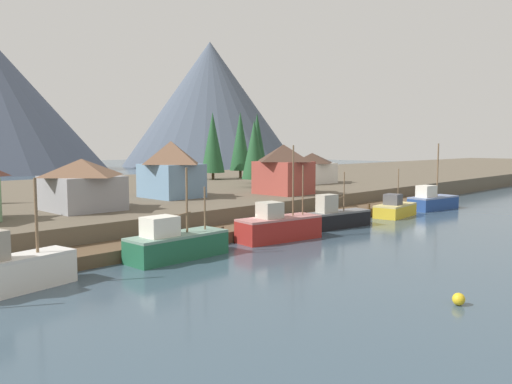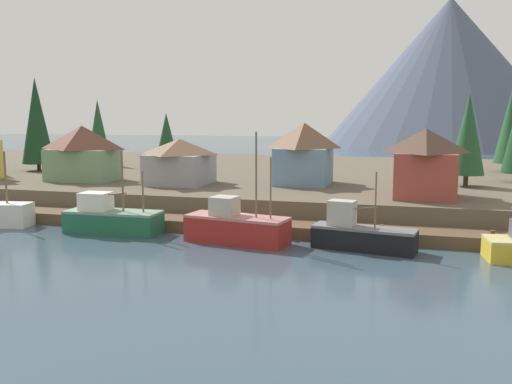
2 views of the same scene
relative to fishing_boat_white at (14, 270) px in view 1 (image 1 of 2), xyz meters
The scene contains 19 objects.
ground_plane 31.60m from the fishing_boat_white, 43.90° to the left, with size 400.00×400.00×1.00m, color #384C5B.
dock 23.07m from the fishing_boat_white, ahead, with size 80.00×4.00×1.60m.
shoreline_bank 40.80m from the fishing_boat_white, 56.13° to the left, with size 400.00×56.00×2.50m, color brown.
mountain_central_peak 184.50m from the fishing_boat_white, 45.66° to the left, with size 71.27×71.27×50.00m, color #475160.
fishing_boat_white is the anchor object (origin of this frame).
fishing_boat_green 12.21m from the fishing_boat_white, ahead, with size 8.23×3.03×7.07m.
fishing_boat_red 23.59m from the fishing_boat_white, ahead, with size 8.52×4.06×8.78m.
fishing_boat_black 33.30m from the fishing_boat_white, ahead, with size 7.91×3.44×5.93m.
fishing_boat_yellow 45.20m from the fishing_boat_white, ahead, with size 6.91×3.61×5.85m.
fishing_boat_blue 54.97m from the fishing_boat_white, ahead, with size 8.10×3.93×8.95m.
house_white 58.17m from the fishing_boat_white, 20.28° to the left, with size 7.92×5.08×4.92m.
house_red 39.99m from the fishing_boat_white, 17.23° to the left, with size 5.67×6.48×6.33m.
house_blue 31.75m from the fishing_boat_white, 36.15° to the left, with size 5.87×6.91×6.74m.
house_grey 19.64m from the fishing_boat_white, 50.90° to the left, with size 6.52×6.98×4.98m.
conifer_near_left 55.75m from the fishing_boat_white, 28.84° to the left, with size 3.75×3.75×11.32m.
conifer_mid_left 63.14m from the fishing_boat_white, 38.08° to the left, with size 4.22×4.22×12.04m.
conifer_back_right 47.96m from the fishing_boat_white, 26.76° to the left, with size 3.69×3.69×9.85m.
conifer_far_left 67.84m from the fishing_boat_white, 34.39° to the left, with size 4.02×4.02×12.36m.
channel_buoy 26.05m from the fishing_boat_white, 51.58° to the right, with size 0.70×0.70×0.70m, color gold.
Camera 1 is at (-34.37, -33.79, 8.94)m, focal length 36.29 mm.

